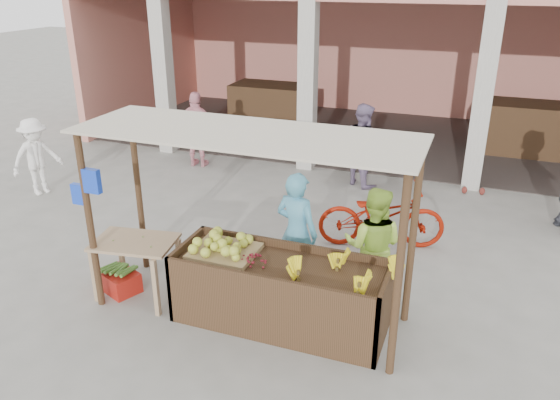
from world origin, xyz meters
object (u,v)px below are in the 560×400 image
at_px(red_crate, 120,281).
at_px(vendor_green, 373,243).
at_px(motorcycle, 381,215).
at_px(fruit_stall, 280,294).
at_px(side_table, 135,250).
at_px(vendor_blue, 297,229).

distance_m(red_crate, vendor_green, 3.47).
height_order(vendor_green, motorcycle, vendor_green).
xyz_separation_m(fruit_stall, motorcycle, (0.76, 2.49, 0.14)).
height_order(fruit_stall, motorcycle, motorcycle).
bearing_deg(vendor_green, side_table, 17.95).
xyz_separation_m(fruit_stall, side_table, (-1.97, -0.12, 0.30)).
distance_m(fruit_stall, motorcycle, 2.61).
distance_m(vendor_blue, vendor_green, 1.02).
bearing_deg(red_crate, motorcycle, 62.88).
height_order(fruit_stall, side_table, side_table).
bearing_deg(vendor_blue, red_crate, 35.66).
bearing_deg(fruit_stall, red_crate, -177.93).
distance_m(vendor_blue, motorcycle, 1.88).
bearing_deg(red_crate, vendor_blue, 45.52).
bearing_deg(vendor_green, vendor_blue, 1.51).
xyz_separation_m(red_crate, vendor_blue, (2.24, 0.93, 0.76)).
relative_size(vendor_blue, vendor_green, 1.07).
bearing_deg(fruit_stall, motorcycle, 72.97).
distance_m(side_table, vendor_blue, 2.13).
height_order(red_crate, vendor_blue, vendor_blue).
bearing_deg(vendor_green, fruit_stall, 42.32).
xyz_separation_m(fruit_stall, vendor_green, (0.94, 0.89, 0.44)).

